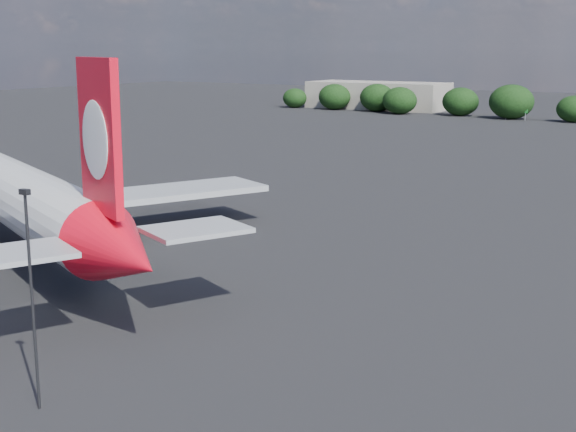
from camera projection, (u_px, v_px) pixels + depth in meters
The scene contains 5 objects.
ground at pixel (384, 197), 100.51m from camera, with size 500.00×500.00×0.00m, color black.
qantas_airliner at pixel (21, 199), 70.29m from camera, with size 51.82×49.98×17.86m.
apron_lamp_post at pixel (31, 290), 40.51m from camera, with size 0.55×0.30×11.65m.
terminal_building at pixel (378, 95), 242.85m from camera, with size 42.00×16.00×8.00m.
highway_sign at pixel (516, 108), 205.31m from camera, with size 6.00×0.30×4.50m.
Camera 1 is at (42.43, -30.05, 18.53)m, focal length 50.00 mm.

